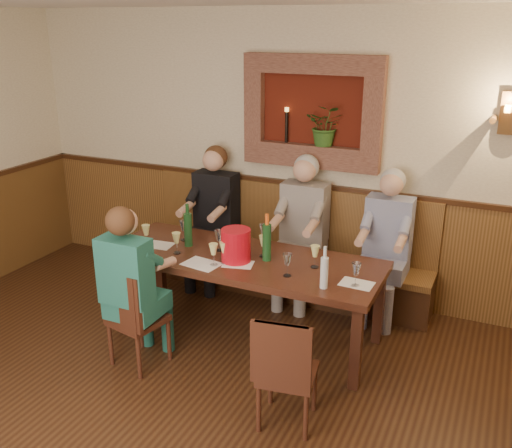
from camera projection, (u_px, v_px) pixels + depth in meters
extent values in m
cube|color=#C3B593|center=(293.00, 156.00, 5.66)|extent=(6.00, 0.04, 2.80)
cube|color=#563818|center=(290.00, 236.00, 5.93)|extent=(6.00, 0.04, 1.10)
cube|color=#381E0F|center=(292.00, 183.00, 5.74)|extent=(6.02, 0.06, 0.05)
cube|color=#4F150B|center=(313.00, 112.00, 5.42)|extent=(1.00, 0.02, 0.70)
cube|color=brown|center=(313.00, 64.00, 5.23)|extent=(1.36, 0.12, 0.18)
cube|color=brown|center=(310.00, 158.00, 5.53)|extent=(1.36, 0.12, 0.18)
cube|color=brown|center=(255.00, 108.00, 5.61)|extent=(0.18, 0.12, 0.70)
cube|color=brown|center=(373.00, 116.00, 5.15)|extent=(0.18, 0.12, 0.70)
cube|color=brown|center=(310.00, 147.00, 5.49)|extent=(1.00, 0.14, 0.04)
imported|color=#2B551D|center=(326.00, 126.00, 5.36)|extent=(0.35, 0.30, 0.39)
cylinder|color=black|center=(287.00, 127.00, 5.53)|extent=(0.03, 0.03, 0.30)
cylinder|color=#FFBF59|center=(287.00, 110.00, 5.47)|extent=(0.04, 0.04, 0.04)
cube|color=#563818|center=(508.00, 113.00, 4.69)|extent=(0.12, 0.08, 0.35)
cylinder|color=#563818|center=(493.00, 119.00, 4.68)|extent=(0.05, 0.18, 0.05)
cylinder|color=#FFBF59|center=(508.00, 109.00, 4.56)|extent=(0.06, 0.06, 0.06)
cube|color=#3B1D11|center=(243.00, 260.00, 4.90)|extent=(2.40, 0.90, 0.06)
cube|color=#3B1D11|center=(114.00, 293.00, 5.15)|extent=(0.08, 0.08, 0.69)
cube|color=#3B1D11|center=(356.00, 348.00, 4.27)|extent=(0.08, 0.08, 0.69)
cube|color=#3B1D11|center=(160.00, 263.00, 5.79)|extent=(0.08, 0.08, 0.69)
cube|color=#3B1D11|center=(379.00, 306.00, 4.91)|extent=(0.08, 0.08, 0.69)
cube|color=#381E0F|center=(282.00, 275.00, 5.86)|extent=(3.00, 0.40, 0.40)
cube|color=#563818|center=(282.00, 255.00, 5.78)|extent=(3.00, 0.45, 0.06)
cube|color=#563818|center=(290.00, 216.00, 5.83)|extent=(3.00, 0.06, 0.66)
cube|color=#3B1D11|center=(140.00, 342.00, 4.66)|extent=(0.44, 0.44, 0.37)
cube|color=#3B1D11|center=(138.00, 320.00, 4.59)|extent=(0.46, 0.46, 0.05)
cube|color=#3B1D11|center=(119.00, 300.00, 4.37)|extent=(0.39, 0.11, 0.46)
cube|color=#3B1D11|center=(287.00, 398.00, 3.97)|extent=(0.41, 0.41, 0.36)
cube|color=#3B1D11|center=(288.00, 374.00, 3.90)|extent=(0.43, 0.43, 0.05)
cube|color=#3B1D11|center=(283.00, 356.00, 3.66)|extent=(0.38, 0.10, 0.45)
cube|color=black|center=(210.00, 266.00, 6.01)|extent=(0.44, 0.46, 0.45)
cube|color=black|center=(216.00, 200.00, 5.94)|extent=(0.44, 0.23, 0.58)
sphere|color=#D8A384|center=(213.00, 160.00, 5.76)|extent=(0.22, 0.22, 0.22)
sphere|color=#4C2D19|center=(216.00, 157.00, 5.79)|extent=(0.24, 0.24, 0.24)
cube|color=#625D59|center=(297.00, 283.00, 5.63)|extent=(0.44, 0.46, 0.45)
cube|color=#625D59|center=(305.00, 212.00, 5.55)|extent=(0.44, 0.23, 0.58)
sphere|color=#D8A384|center=(305.00, 170.00, 5.37)|extent=(0.22, 0.22, 0.22)
sphere|color=#B2B2B2|center=(307.00, 167.00, 5.41)|extent=(0.24, 0.24, 0.24)
cube|color=navy|center=(379.00, 298.00, 5.31)|extent=(0.42, 0.44, 0.45)
cube|color=navy|center=(389.00, 226.00, 5.24)|extent=(0.42, 0.22, 0.55)
sphere|color=#D8A384|center=(392.00, 184.00, 5.06)|extent=(0.21, 0.21, 0.21)
sphere|color=#B2B2B2|center=(393.00, 181.00, 5.10)|extent=(0.23, 0.23, 0.23)
cube|color=#174750|center=(143.00, 335.00, 4.69)|extent=(0.40, 0.42, 0.45)
cube|color=#174750|center=(125.00, 271.00, 4.34)|extent=(0.40, 0.21, 0.53)
sphere|color=#D8A384|center=(124.00, 221.00, 4.24)|extent=(0.20, 0.20, 0.20)
sphere|color=#4C2D19|center=(120.00, 221.00, 4.19)|extent=(0.22, 0.22, 0.22)
cylinder|color=red|center=(236.00, 245.00, 4.77)|extent=(0.28, 0.28, 0.28)
cylinder|color=#19471E|center=(267.00, 242.00, 4.78)|extent=(0.10, 0.10, 0.32)
cylinder|color=orange|center=(267.00, 219.00, 4.71)|extent=(0.04, 0.04, 0.09)
cylinder|color=#19471E|center=(188.00, 230.00, 5.09)|extent=(0.07, 0.07, 0.30)
cylinder|color=#19471E|center=(187.00, 209.00, 5.02)|extent=(0.03, 0.03, 0.09)
cylinder|color=silver|center=(324.00, 273.00, 4.29)|extent=(0.07, 0.07, 0.25)
cylinder|color=silver|center=(325.00, 252.00, 4.23)|extent=(0.03, 0.03, 0.09)
cube|color=white|center=(158.00, 245.00, 5.15)|extent=(0.29, 0.22, 0.00)
cube|color=white|center=(238.00, 264.00, 4.75)|extent=(0.28, 0.23, 0.00)
cube|color=white|center=(357.00, 284.00, 4.39)|extent=(0.26, 0.19, 0.00)
cube|color=white|center=(202.00, 264.00, 4.75)|extent=(0.34, 0.26, 0.00)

